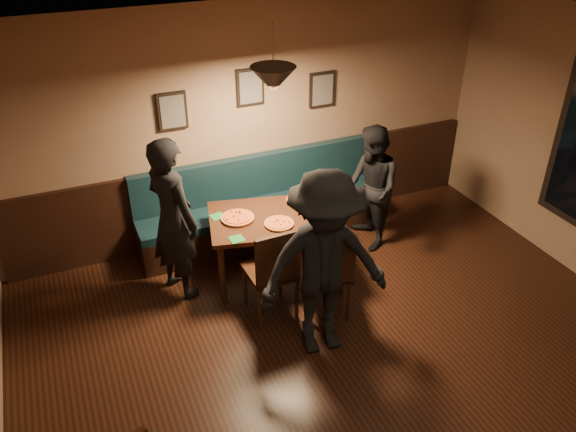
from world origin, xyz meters
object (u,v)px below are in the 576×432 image
object	(u,v)px
chair_near_right	(328,269)
tabasco_bottle	(317,205)
booth_bench	(262,203)
soda_glass	(334,212)
dining_table	(275,246)
diner_front	(324,266)
diner_left	(173,219)
chair_near_left	(270,269)
diner_right	(371,189)

from	to	relation	value
chair_near_right	tabasco_bottle	bearing A→B (deg)	91.61
booth_bench	soda_glass	world-z (taller)	booth_bench
booth_bench	dining_table	world-z (taller)	booth_bench
diner_front	tabasco_bottle	xyz separation A→B (m)	(0.51, 1.19, -0.12)
tabasco_bottle	soda_glass	bearing A→B (deg)	-69.54
diner_left	diner_front	world-z (taller)	diner_front
dining_table	diner_front	bearing A→B (deg)	-78.19
chair_near_left	diner_front	xyz separation A→B (m)	(0.26, -0.65, 0.40)
chair_near_right	booth_bench	bearing A→B (deg)	113.34
dining_table	booth_bench	bearing A→B (deg)	93.57
diner_front	diner_left	bearing A→B (deg)	133.07
diner_front	soda_glass	distance (m)	1.14
booth_bench	tabasco_bottle	bearing A→B (deg)	-66.02
dining_table	soda_glass	bearing A→B (deg)	-12.16
diner_front	tabasco_bottle	distance (m)	1.31
diner_left	booth_bench	bearing A→B (deg)	-87.34
diner_right	diner_front	distance (m)	1.89
chair_near_left	chair_near_right	distance (m)	0.58
dining_table	tabasco_bottle	world-z (taller)	tabasco_bottle
soda_glass	tabasco_bottle	xyz separation A→B (m)	(-0.09, 0.23, -0.02)
dining_table	diner_front	distance (m)	1.35
chair_near_right	diner_left	bearing A→B (deg)	163.51
dining_table	diner_right	xyz separation A→B (m)	(1.26, 0.13, 0.38)
diner_right	chair_near_left	bearing A→B (deg)	-57.12
soda_glass	dining_table	bearing A→B (deg)	154.49
diner_left	diner_front	bearing A→B (deg)	-167.64
dining_table	chair_near_right	bearing A→B (deg)	-58.93
tabasco_bottle	diner_right	bearing A→B (deg)	12.52
chair_near_right	soda_glass	distance (m)	0.68
diner_left	diner_right	bearing A→B (deg)	-114.58
chair_near_right	diner_front	size ratio (longest dim) A/B	0.54
booth_bench	dining_table	size ratio (longest dim) A/B	2.15
chair_near_left	chair_near_right	size ratio (longest dim) A/B	1.05
diner_left	tabasco_bottle	distance (m)	1.55
dining_table	diner_right	size ratio (longest dim) A/B	0.93
chair_near_left	diner_front	size ratio (longest dim) A/B	0.57
dining_table	diner_front	size ratio (longest dim) A/B	0.75
diner_front	booth_bench	bearing A→B (deg)	91.72
diner_left	diner_front	xyz separation A→B (m)	(1.03, -1.38, 0.04)
chair_near_right	diner_left	xyz separation A→B (m)	(-1.31, 0.93, 0.39)
booth_bench	tabasco_bottle	distance (m)	0.92
diner_front	soda_glass	world-z (taller)	diner_front
booth_bench	diner_front	xyz separation A→B (m)	(-0.16, -1.99, 0.43)
booth_bench	diner_right	distance (m)	1.32
chair_near_left	soda_glass	distance (m)	0.96
dining_table	diner_left	distance (m)	1.19
chair_near_left	diner_right	xyz separation A→B (m)	(1.56, 0.71, 0.22)
diner_left	diner_right	distance (m)	2.33
booth_bench	dining_table	bearing A→B (deg)	-99.78
diner_right	diner_front	world-z (taller)	diner_front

